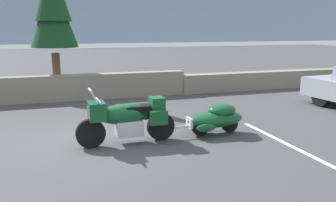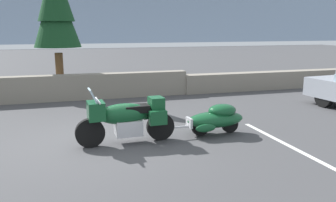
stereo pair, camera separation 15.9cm
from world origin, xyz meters
The scene contains 7 objects.
ground_plane centered at (0.00, 0.00, 0.00)m, with size 80.00×80.00×0.00m, color #424244.
stone_guard_wall centered at (-0.05, 5.23, 0.44)m, with size 24.00×0.59×0.95m.
distant_ridgeline centered at (0.00, 95.20, 8.00)m, with size 240.00×80.00×16.00m, color #7F93AD.
touring_motorcycle centered at (0.61, -0.38, 0.62)m, with size 2.31×0.78×1.33m.
car_shaped_trailer centered at (2.90, -0.30, 0.41)m, with size 2.21×0.80×0.76m.
pine_tree_tall centered at (-0.82, 6.20, 3.67)m, with size 1.77×1.77×5.85m.
parking_stripe_marker centered at (4.12, -1.50, 0.00)m, with size 0.12×3.60×0.01m, color silver.
Camera 1 is at (-0.87, -8.10, 2.62)m, focal length 37.68 mm.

